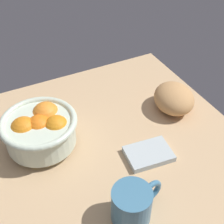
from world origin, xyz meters
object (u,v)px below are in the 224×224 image
at_px(bread_loaf, 174,98).
at_px(fruit_bowl, 41,128).
at_px(napkin_folded, 149,154).
at_px(mug, 133,204).

bearing_deg(bread_loaf, fruit_bowl, -4.22).
xyz_separation_m(fruit_bowl, bread_loaf, (-0.39, 0.03, -0.02)).
height_order(napkin_folded, mug, mug).
relative_size(napkin_folded, mug, 0.91).
relative_size(bread_loaf, mug, 1.08).
distance_m(bread_loaf, mug, 0.38).
bearing_deg(bread_loaf, mug, 42.05).
bearing_deg(mug, bread_loaf, -137.95).
relative_size(bread_loaf, napkin_folded, 1.19).
distance_m(fruit_bowl, bread_loaf, 0.39).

